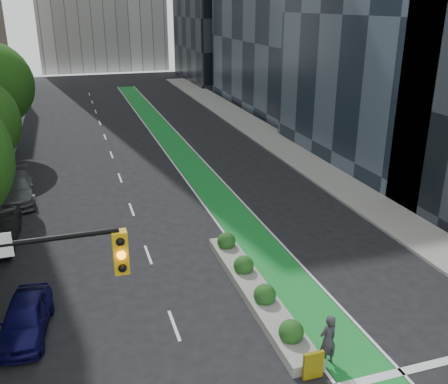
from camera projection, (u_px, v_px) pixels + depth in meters
sidewalk_right at (299, 156)px, 39.97m from camera, size 3.60×90.00×0.15m
bike_lane_paint at (178, 149)px, 41.97m from camera, size 2.20×70.00×0.01m
median_planter at (255, 288)px, 20.87m from camera, size 1.20×10.26×1.10m
cyclist at (328, 340)px, 16.71m from camera, size 0.78×0.59×1.90m
parked_car_left_near at (25, 318)px, 18.33m from camera, size 2.12×4.20×1.37m
parked_car_left_far at (15, 189)px, 30.80m from camera, size 2.70×5.61×1.57m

